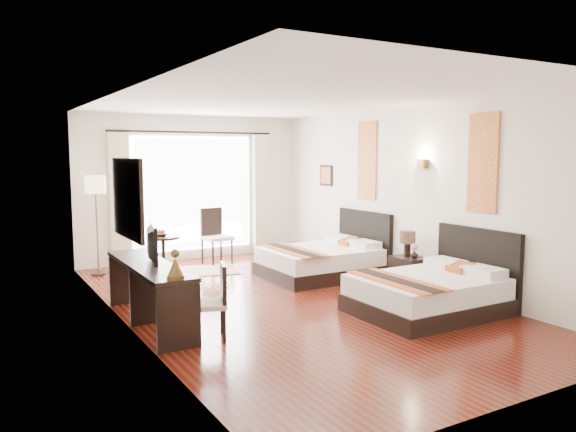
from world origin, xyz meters
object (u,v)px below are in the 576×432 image
bed_near (432,292)px  bed_far (324,260)px  fruit_bowl (162,235)px  window_chair (216,246)px  desk_chair (210,316)px  vase (414,254)px  television (147,243)px  table_lamp (407,239)px  side_table (163,255)px  nightstand (409,273)px  console_desk (149,293)px  floor_lamp (96,191)px

bed_near → bed_far: bearing=90.2°
fruit_bowl → window_chair: (1.18, 0.40, -0.36)m
desk_chair → window_chair: window_chair is taller
vase → television: television is taller
table_lamp → side_table: 4.17m
table_lamp → television: 3.98m
table_lamp → desk_chair: table_lamp is taller
television → window_chair: bearing=-22.0°
nightstand → vase: vase is taller
console_desk → nightstand: bearing=-3.7°
bed_far → window_chair: bed_far is taller
floor_lamp → side_table: floor_lamp is taller
table_lamp → fruit_bowl: (-2.96, 2.93, -0.09)m
television → side_table: 2.91m
table_lamp → console_desk: bearing=177.4°
bed_far → fruit_bowl: 2.84m
bed_near → window_chair: size_ratio=1.81×
bed_far → television: 3.55m
side_table → fruit_bowl: bearing=175.5°
bed_near → floor_lamp: floor_lamp is taller
bed_near → nightstand: (0.62, 1.11, -0.03)m
desk_chair → floor_lamp: floor_lamp is taller
side_table → vase: bearing=-47.1°
desk_chair → floor_lamp: bearing=-65.9°
vase → side_table: bearing=132.9°
nightstand → table_lamp: table_lamp is taller
window_chair → console_desk: bearing=-42.0°
fruit_bowl → floor_lamp: bearing=157.2°
table_lamp → nightstand: bearing=-101.2°
side_table → table_lamp: bearing=-44.9°
side_table → nightstand: bearing=-45.8°
nightstand → console_desk: bearing=176.3°
bed_near → console_desk: bearing=157.8°
nightstand → television: 4.03m
table_lamp → television: size_ratio=0.48×
floor_lamp → vase: bearing=-42.1°
desk_chair → side_table: desk_chair is taller
table_lamp → television: bearing=175.9°
bed_far → console_desk: 3.54m
window_chair → bed_far: bearing=22.7°
console_desk → side_table: 2.94m
bed_near → nightstand: size_ratio=3.63×
window_chair → vase: bearing=19.3°
console_desk → window_chair: bearing=55.0°
television → floor_lamp: 3.09m
bed_far → floor_lamp: (-3.31, 2.01, 1.17)m
console_desk → bed_near: bearing=-22.2°
bed_near → television: television is taller
fruit_bowl → side_table: bearing=-4.5°
console_desk → television: (0.02, 0.10, 0.61)m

